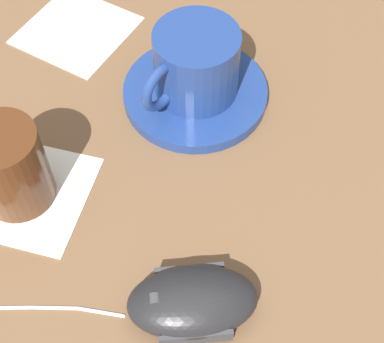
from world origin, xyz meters
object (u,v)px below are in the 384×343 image
computer_mouse (192,301)px  coffee_cup (192,63)px  saucer (192,91)px  drinking_glass (9,167)px

computer_mouse → coffee_cup: bearing=-143.3°
saucer → coffee_cup: (0.00, 0.00, 0.04)m
saucer → coffee_cup: size_ratio=1.28×
computer_mouse → drinking_glass: size_ratio=1.44×
computer_mouse → drinking_glass: bearing=-88.5°
saucer → computer_mouse: bearing=36.9°
coffee_cup → computer_mouse: bearing=36.7°
saucer → drinking_glass: drinking_glass is taller
saucer → coffee_cup: 0.04m
saucer → drinking_glass: 0.21m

